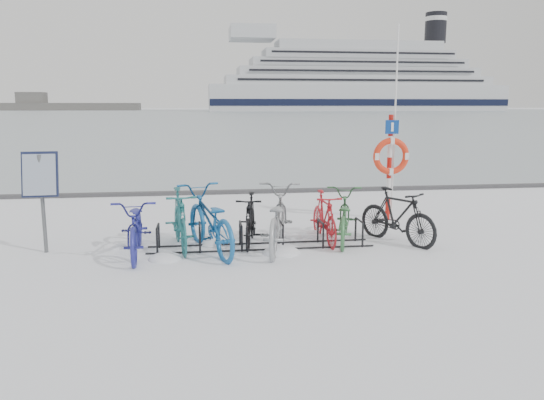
{
  "coord_description": "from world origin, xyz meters",
  "views": [
    {
      "loc": [
        -1.03,
        -9.1,
        2.5
      ],
      "look_at": [
        0.28,
        0.6,
        0.75
      ],
      "focal_mm": 35.0,
      "sensor_mm": 36.0,
      "label": 1
    }
  ],
  "objects_px": {
    "info_board": "(40,181)",
    "cruise_ferry": "(355,84)",
    "bike_rack": "(261,237)",
    "lifebuoy_station": "(391,156)"
  },
  "relations": [
    {
      "from": "bike_rack",
      "to": "lifebuoy_station",
      "type": "height_order",
      "value": "lifebuoy_station"
    },
    {
      "from": "info_board",
      "to": "cruise_ferry",
      "type": "xyz_separation_m",
      "value": [
        67.77,
        211.97,
        9.84
      ]
    },
    {
      "from": "bike_rack",
      "to": "cruise_ferry",
      "type": "xyz_separation_m",
      "value": [
        64.05,
        212.12,
        10.91
      ]
    },
    {
      "from": "info_board",
      "to": "cruise_ferry",
      "type": "bearing_deg",
      "value": 69.79
    },
    {
      "from": "bike_rack",
      "to": "lifebuoy_station",
      "type": "distance_m",
      "value": 3.81
    },
    {
      "from": "bike_rack",
      "to": "info_board",
      "type": "relative_size",
      "value": 2.3
    },
    {
      "from": "info_board",
      "to": "lifebuoy_station",
      "type": "height_order",
      "value": "lifebuoy_station"
    },
    {
      "from": "bike_rack",
      "to": "cruise_ferry",
      "type": "relative_size",
      "value": 0.03
    },
    {
      "from": "lifebuoy_station",
      "to": "bike_rack",
      "type": "bearing_deg",
      "value": -147.89
    },
    {
      "from": "info_board",
      "to": "lifebuoy_station",
      "type": "xyz_separation_m",
      "value": [
        6.77,
        1.77,
        0.15
      ]
    }
  ]
}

